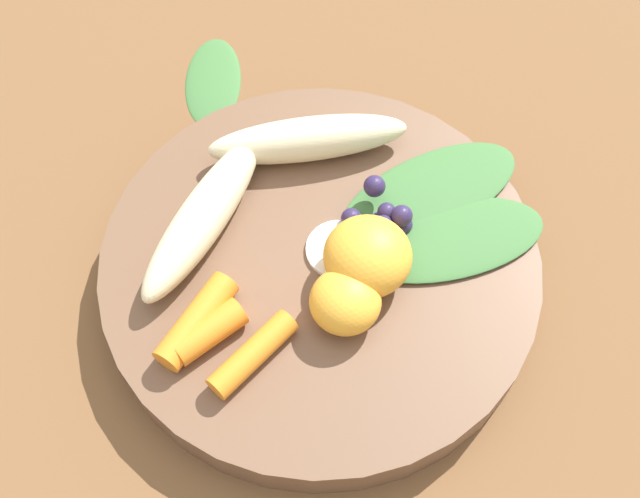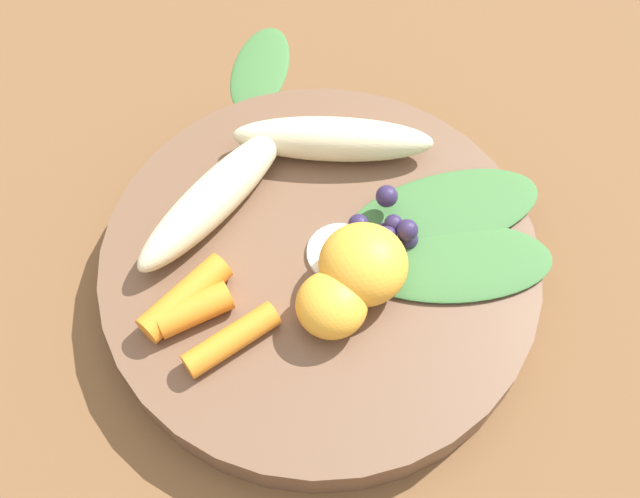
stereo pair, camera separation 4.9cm
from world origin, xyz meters
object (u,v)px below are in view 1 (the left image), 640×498
orange_segment_near (368,256)px  bowl (320,269)px  kale_leaf_stray (213,80)px  banana_peeled_right (308,139)px  banana_peeled_left (203,217)px

orange_segment_near → bowl: bearing=48.3°
bowl → kale_leaf_stray: bearing=4.7°
bowl → orange_segment_near: bearing=-131.7°
banana_peeled_right → kale_leaf_stray: banana_peeled_right is taller
kale_leaf_stray → banana_peeled_left: bearing=-177.2°
bowl → banana_peeled_right: bearing=-15.3°
banana_peeled_left → orange_segment_near: (-0.07, -0.08, 0.01)m
bowl → orange_segment_near: (-0.02, -0.02, 0.04)m
banana_peeled_left → kale_leaf_stray: banana_peeled_left is taller
banana_peeled_right → banana_peeled_left: bearing=34.4°
banana_peeled_left → bowl: bearing=101.0°
banana_peeled_left → banana_peeled_right: 0.09m
banana_peeled_right → bowl: bearing=86.8°
kale_leaf_stray → bowl: bearing=-155.2°
banana_peeled_left → banana_peeled_right: size_ratio=1.00×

